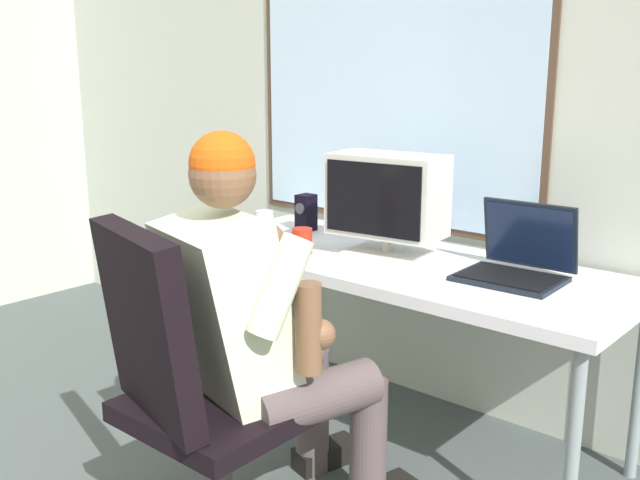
{
  "coord_description": "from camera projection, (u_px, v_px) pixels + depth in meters",
  "views": [
    {
      "loc": [
        1.37,
        -0.4,
        1.43
      ],
      "look_at": [
        -0.16,
        1.38,
        0.87
      ],
      "focal_mm": 41.38,
      "sensor_mm": 36.0,
      "label": 1
    }
  ],
  "objects": [
    {
      "name": "wall_rear",
      "position": [
        493.0,
        67.0,
        2.82
      ],
      "size": [
        5.86,
        0.08,
        2.84
      ],
      "color": "beige",
      "rests_on": "ground"
    },
    {
      "name": "desk",
      "position": [
        398.0,
        272.0,
        2.78
      ],
      "size": [
        1.77,
        0.7,
        0.71
      ],
      "color": "gray",
      "rests_on": "ground"
    },
    {
      "name": "office_chair",
      "position": [
        186.0,
        375.0,
        2.1
      ],
      "size": [
        0.55,
        0.6,
        1.01
      ],
      "color": "black",
      "rests_on": "ground"
    },
    {
      "name": "person_seated",
      "position": [
        262.0,
        327.0,
        2.22
      ],
      "size": [
        0.62,
        0.82,
        1.25
      ],
      "color": "#534748",
      "rests_on": "ground"
    },
    {
      "name": "crt_monitor",
      "position": [
        387.0,
        197.0,
        2.76
      ],
      "size": [
        0.45,
        0.28,
        0.39
      ],
      "color": "beige",
      "rests_on": "desk"
    },
    {
      "name": "laptop",
      "position": [
        519.0,
        258.0,
        2.53
      ],
      "size": [
        0.35,
        0.32,
        0.25
      ],
      "color": "black",
      "rests_on": "desk"
    },
    {
      "name": "wine_glass",
      "position": [
        265.0,
        221.0,
        2.95
      ],
      "size": [
        0.07,
        0.07,
        0.14
      ],
      "color": "silver",
      "rests_on": "desk"
    },
    {
      "name": "desk_speaker",
      "position": [
        306.0,
        213.0,
        3.23
      ],
      "size": [
        0.07,
        0.08,
        0.16
      ],
      "color": "black",
      "rests_on": "desk"
    },
    {
      "name": "coffee_mug",
      "position": [
        302.0,
        241.0,
        2.85
      ],
      "size": [
        0.08,
        0.08,
        0.1
      ],
      "color": "#A42413",
      "rests_on": "desk"
    }
  ]
}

